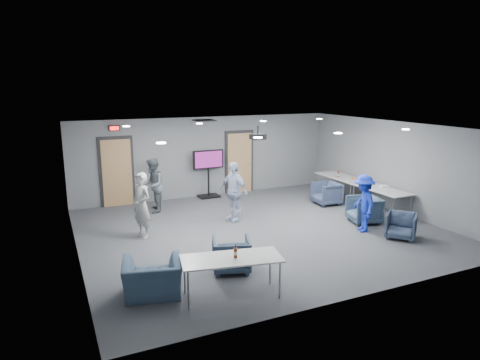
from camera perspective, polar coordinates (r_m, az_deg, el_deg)
name	(u,v)px	position (r m, az deg, el deg)	size (l,w,h in m)	color
floor	(260,230)	(11.36, 2.67, -6.64)	(9.00, 9.00, 0.00)	#34363B
ceiling	(261,127)	(10.78, 2.81, 7.04)	(9.00, 9.00, 0.00)	white
wall_back	(207,157)	(14.60, -4.47, 3.11)	(9.00, 0.02, 2.70)	slate
wall_front	(366,225)	(7.78, 16.40, -5.78)	(9.00, 0.02, 2.70)	slate
wall_left	(74,199)	(9.83, -21.30, -2.33)	(0.02, 8.00, 2.70)	slate
wall_right	(394,166)	(13.62, 19.84, 1.72)	(0.02, 8.00, 2.70)	slate
door_left	(117,172)	(13.88, -16.08, 0.98)	(1.06, 0.17, 2.24)	black
door_right	(239,163)	(15.05, -0.09, 2.34)	(1.06, 0.17, 2.24)	black
exit_sign	(114,128)	(13.66, -16.42, 6.65)	(0.32, 0.08, 0.16)	black
hvac_diffuser	(204,120)	(13.15, -4.81, 7.93)	(0.60, 0.60, 0.03)	black
downlights	(261,128)	(10.78, 2.81, 6.96)	(6.18, 3.78, 0.02)	white
person_a	(142,205)	(10.85, -12.99, -3.33)	(0.60, 0.39, 1.65)	#9DA09D
person_b	(153,185)	(12.97, -11.53, -0.72)	(0.79, 0.62, 1.63)	#555F66
person_c	(234,191)	(11.88, -0.87, -1.53)	(0.99, 0.41, 1.68)	#ADBFDE
person_d	(363,203)	(11.49, 16.14, -2.99)	(0.97, 0.56, 1.50)	#1B30B1
chair_right_a	(327,193)	(13.91, 11.47, -1.75)	(0.76, 0.79, 0.71)	#384460
chair_right_b	(364,210)	(12.32, 16.20, -3.83)	(0.78, 0.80, 0.73)	#384B61
chair_right_c	(401,226)	(11.38, 20.68, -5.73)	(0.68, 0.70, 0.64)	#323F56
chair_front_a	(231,254)	(8.87, -1.17, -9.86)	(0.75, 0.77, 0.70)	#34455A
chair_front_b	(152,278)	(8.04, -11.59, -12.68)	(1.03, 0.90, 0.67)	#3D536A
table_right_a	(341,178)	(14.75, 13.37, 0.29)	(0.82, 1.96, 0.73)	#A3A5A8
table_right_b	(381,190)	(13.35, 18.34, -1.29)	(0.79, 1.88, 0.73)	#A3A5A8
table_front_left	(232,260)	(7.74, -1.13, -10.63)	(1.90, 1.08, 0.73)	#A3A5A8
bottle_front	(236,253)	(7.68, -0.60, -9.68)	(0.07, 0.07, 0.26)	#602410
bottle_right	(338,175)	(14.62, 12.98, 0.72)	(0.06, 0.06, 0.24)	#602410
snack_box	(354,178)	(14.47, 15.01, 0.21)	(0.17, 0.12, 0.04)	orange
wrapper	(384,186)	(13.59, 18.64, -0.78)	(0.22, 0.15, 0.05)	white
tv_stand	(208,171)	(14.43, -4.24, 1.25)	(1.05, 0.50, 1.62)	black
projector	(258,136)	(11.35, 2.41, 5.82)	(0.39, 0.37, 0.36)	black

